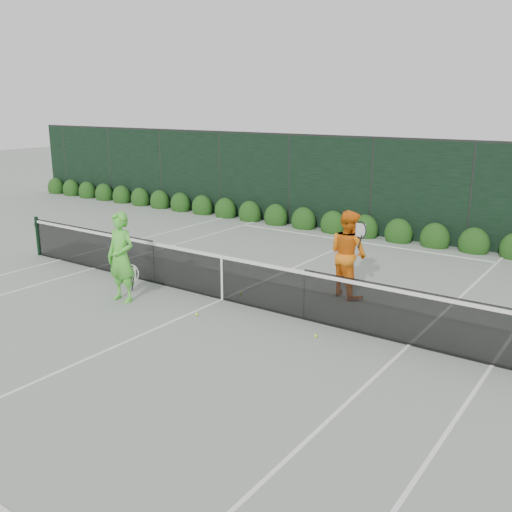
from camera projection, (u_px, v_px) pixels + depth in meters
The scene contains 8 objects.
ground at pixel (222, 300), 12.13m from camera, with size 80.00×80.00×0.00m, color gray.
tennis_net at pixel (221, 276), 12.01m from camera, with size 12.90×0.10×1.07m.
player_woman at pixel (121, 257), 11.84m from camera, with size 0.71×0.48×1.90m.
player_man at pixel (348, 254), 12.15m from camera, with size 1.12×1.01×1.88m.
court_lines at pixel (222, 299), 12.13m from camera, with size 11.03×23.83×0.01m.
windscreen_fence at pixel (121, 259), 9.59m from camera, with size 32.00×21.07×3.06m.
hedge_row at pixel (365, 229), 17.72m from camera, with size 31.66×0.65×0.94m.
tennis_balls at pixel (249, 313), 11.25m from camera, with size 2.55×1.58×0.07m.
Camera 1 is at (7.17, -8.98, 4.07)m, focal length 40.00 mm.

